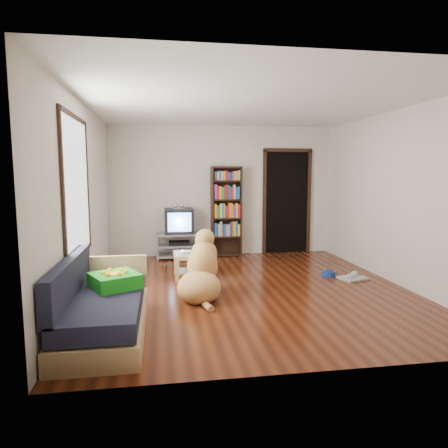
{
  "coord_description": "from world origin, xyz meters",
  "views": [
    {
      "loc": [
        -1.23,
        -5.51,
        1.66
      ],
      "look_at": [
        -0.3,
        0.38,
        0.9
      ],
      "focal_mm": 32.0,
      "sensor_mm": 36.0,
      "label": 1
    }
  ],
  "objects": [
    {
      "name": "window",
      "position": [
        -2.23,
        -0.5,
        1.5
      ],
      "size": [
        0.03,
        1.46,
        1.7
      ],
      "color": "white",
      "rests_on": "wall_left"
    },
    {
      "name": "bookshelf",
      "position": [
        0.05,
        2.34,
        1.0
      ],
      "size": [
        0.6,
        0.3,
        1.8
      ],
      "color": "black",
      "rests_on": "ground"
    },
    {
      "name": "wall_right",
      "position": [
        2.25,
        0.0,
        1.3
      ],
      "size": [
        0.0,
        5.0,
        5.0
      ],
      "primitive_type": "plane",
      "rotation": [
        1.57,
        0.0,
        -1.57
      ],
      "color": "beige",
      "rests_on": "ground"
    },
    {
      "name": "doorway",
      "position": [
        1.35,
        2.48,
        1.12
      ],
      "size": [
        1.03,
        0.05,
        2.19
      ],
      "color": "black",
      "rests_on": "wall_back"
    },
    {
      "name": "green_cushion",
      "position": [
        -1.75,
        -1.14,
        0.5
      ],
      "size": [
        0.63,
        0.63,
        0.16
      ],
      "primitive_type": "cube",
      "rotation": [
        0.0,
        0.0,
        0.47
      ],
      "color": "green",
      "rests_on": "sofa"
    },
    {
      "name": "grey_rag",
      "position": [
        1.74,
        0.23,
        0.01
      ],
      "size": [
        0.47,
        0.42,
        0.03
      ],
      "primitive_type": "cube",
      "rotation": [
        0.0,
        0.0,
        0.28
      ],
      "color": "#A0A0A0",
      "rests_on": "ground"
    },
    {
      "name": "ceiling",
      "position": [
        0.0,
        0.0,
        2.6
      ],
      "size": [
        5.0,
        5.0,
        0.0
      ],
      "primitive_type": "plane",
      "rotation": [
        3.14,
        0.0,
        0.0
      ],
      "color": "white",
      "rests_on": "ground"
    },
    {
      "name": "dog_bowl",
      "position": [
        1.44,
        0.48,
        0.04
      ],
      "size": [
        0.22,
        0.22,
        0.08
      ],
      "primitive_type": "cylinder",
      "color": "#153796",
      "rests_on": "ground"
    },
    {
      "name": "sofa",
      "position": [
        -1.87,
        -1.38,
        0.26
      ],
      "size": [
        0.8,
        1.8,
        0.8
      ],
      "color": "tan",
      "rests_on": "ground"
    },
    {
      "name": "coffee_table",
      "position": [
        -0.78,
        0.73,
        0.28
      ],
      "size": [
        0.55,
        0.55,
        0.4
      ],
      "color": "tan",
      "rests_on": "ground"
    },
    {
      "name": "ground",
      "position": [
        0.0,
        0.0,
        0.0
      ],
      "size": [
        5.0,
        5.0,
        0.0
      ],
      "primitive_type": "plane",
      "color": "#54210E",
      "rests_on": "ground"
    },
    {
      "name": "wall_back",
      "position": [
        0.0,
        2.5,
        1.3
      ],
      "size": [
        4.5,
        0.0,
        4.5
      ],
      "primitive_type": "plane",
      "rotation": [
        1.57,
        0.0,
        0.0
      ],
      "color": "beige",
      "rests_on": "ground"
    },
    {
      "name": "wall_left",
      "position": [
        -2.25,
        0.0,
        1.3
      ],
      "size": [
        0.0,
        5.0,
        5.0
      ],
      "primitive_type": "plane",
      "rotation": [
        1.57,
        0.0,
        1.57
      ],
      "color": "beige",
      "rests_on": "ground"
    },
    {
      "name": "crt_tv",
      "position": [
        -0.9,
        2.27,
        0.74
      ],
      "size": [
        0.55,
        0.52,
        0.58
      ],
      "color": "black",
      "rests_on": "tv_stand"
    },
    {
      "name": "tv_stand",
      "position": [
        -0.9,
        2.25,
        0.27
      ],
      "size": [
        0.9,
        0.45,
        0.5
      ],
      "color": "#99999E",
      "rests_on": "ground"
    },
    {
      "name": "wall_front",
      "position": [
        0.0,
        -2.5,
        1.3
      ],
      "size": [
        4.5,
        0.0,
        4.5
      ],
      "primitive_type": "plane",
      "rotation": [
        -1.57,
        0.0,
        0.0
      ],
      "color": "beige",
      "rests_on": "ground"
    },
    {
      "name": "laptop",
      "position": [
        -0.78,
        0.7,
        0.41
      ],
      "size": [
        0.38,
        0.28,
        0.03
      ],
      "primitive_type": "imported",
      "rotation": [
        0.0,
        0.0,
        -0.16
      ],
      "color": "silver",
      "rests_on": "coffee_table"
    },
    {
      "name": "dog",
      "position": [
        -0.72,
        -0.31,
        0.34
      ],
      "size": [
        0.74,
        1.13,
        0.93
      ],
      "color": "tan",
      "rests_on": "ground"
    }
  ]
}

